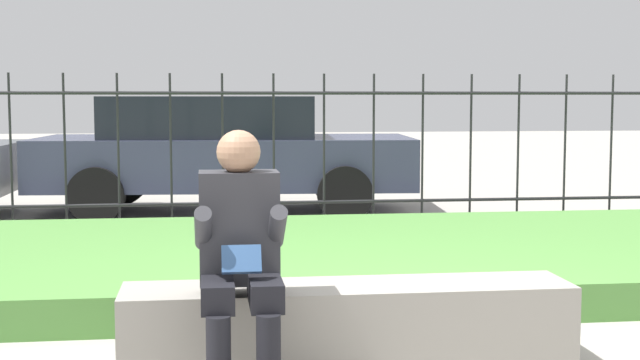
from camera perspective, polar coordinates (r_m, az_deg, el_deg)
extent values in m
cube|color=gray|center=(4.62, 1.82, -9.33)|extent=(2.30, 0.46, 0.43)
cube|color=slate|center=(4.67, 1.82, -11.42)|extent=(2.20, 0.43, 0.08)
cylinder|color=black|center=(4.01, -6.51, -11.02)|extent=(0.11, 0.11, 0.34)
cube|color=black|center=(4.15, -6.59, -7.15)|extent=(0.15, 0.42, 0.13)
cylinder|color=black|center=(4.02, -3.31, -10.96)|extent=(0.11, 0.11, 0.34)
cube|color=black|center=(4.16, -3.54, -7.10)|extent=(0.15, 0.42, 0.13)
cube|color=#333338|center=(4.31, -5.20, -3.02)|extent=(0.38, 0.24, 0.54)
sphere|color=tan|center=(4.26, -5.24, 1.80)|extent=(0.21, 0.21, 0.21)
cylinder|color=#333338|center=(4.15, -7.49, -3.10)|extent=(0.08, 0.29, 0.24)
cylinder|color=#333338|center=(4.16, -2.77, -3.03)|extent=(0.08, 0.29, 0.24)
cube|color=#335689|center=(4.07, -5.05, -5.08)|extent=(0.18, 0.09, 0.13)
cube|color=#569342|center=(7.00, 0.44, -5.07)|extent=(10.13, 3.41, 0.24)
cylinder|color=#232326|center=(8.99, -1.35, -1.44)|extent=(8.13, 0.03, 0.03)
cylinder|color=#232326|center=(8.93, -1.36, 5.59)|extent=(8.13, 0.03, 0.03)
cylinder|color=#232326|center=(9.09, -19.17, 1.41)|extent=(0.02, 0.02, 1.62)
cylinder|color=#232326|center=(9.00, -16.00, 1.46)|extent=(0.02, 0.02, 1.62)
cylinder|color=#232326|center=(8.94, -12.78, 1.51)|extent=(0.02, 0.02, 1.62)
cylinder|color=#232326|center=(8.90, -9.52, 1.56)|extent=(0.02, 0.02, 1.62)
cylinder|color=#232326|center=(8.90, -6.24, 1.60)|extent=(0.02, 0.02, 1.62)
cylinder|color=#232326|center=(8.92, -2.98, 1.63)|extent=(0.02, 0.02, 1.62)
cylinder|color=#232326|center=(8.98, 0.26, 1.66)|extent=(0.02, 0.02, 1.62)
cylinder|color=#232326|center=(9.06, 3.45, 1.69)|extent=(0.02, 0.02, 1.62)
cylinder|color=#232326|center=(9.17, 6.57, 1.70)|extent=(0.02, 0.02, 1.62)
cylinder|color=#232326|center=(9.30, 9.61, 1.72)|extent=(0.02, 0.02, 1.62)
cylinder|color=#232326|center=(9.46, 12.56, 1.72)|extent=(0.02, 0.02, 1.62)
cylinder|color=#232326|center=(9.65, 15.40, 1.73)|extent=(0.02, 0.02, 1.62)
cylinder|color=#232326|center=(9.86, 18.12, 1.73)|extent=(0.02, 0.02, 1.62)
cube|color=#383D56|center=(10.75, -6.07, 1.17)|extent=(4.55, 2.13, 0.59)
cube|color=black|center=(10.74, -7.04, 4.04)|extent=(2.55, 1.76, 0.49)
cylinder|color=black|center=(9.92, 1.60, -0.87)|extent=(0.64, 0.25, 0.62)
cylinder|color=black|center=(11.66, 0.92, 0.06)|extent=(0.64, 0.25, 0.62)
cylinder|color=black|center=(10.08, -14.13, -0.93)|extent=(0.64, 0.25, 0.62)
cylinder|color=black|center=(11.80, -12.48, 0.00)|extent=(0.64, 0.25, 0.62)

